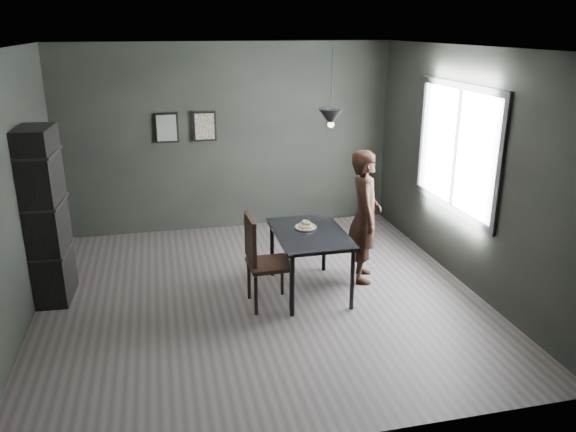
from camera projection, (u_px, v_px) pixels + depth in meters
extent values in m
plane|color=#3B3432|center=(260.00, 296.00, 6.58)|extent=(5.00, 5.00, 0.00)
cube|color=black|center=(228.00, 138.00, 8.44)|extent=(5.00, 0.10, 2.80)
cube|color=silver|center=(256.00, 47.00, 5.68)|extent=(5.00, 5.00, 0.02)
cube|color=white|center=(456.00, 148.00, 6.79)|extent=(0.02, 1.80, 1.40)
cube|color=black|center=(456.00, 148.00, 6.78)|extent=(0.04, 1.96, 1.56)
cube|color=black|center=(310.00, 234.00, 6.48)|extent=(0.80, 1.20, 0.04)
cylinder|color=black|center=(292.00, 286.00, 6.03)|extent=(0.05, 0.05, 0.71)
cylinder|color=black|center=(352.00, 280.00, 6.17)|extent=(0.05, 0.05, 0.71)
cylinder|color=black|center=(272.00, 249.00, 7.02)|extent=(0.05, 0.05, 0.71)
cylinder|color=black|center=(324.00, 245.00, 7.17)|extent=(0.05, 0.05, 0.71)
cylinder|color=white|center=(306.00, 228.00, 6.60)|extent=(0.23, 0.23, 0.01)
torus|color=beige|center=(309.00, 225.00, 6.62)|extent=(0.11, 0.11, 0.04)
torus|color=beige|center=(303.00, 224.00, 6.63)|extent=(0.11, 0.11, 0.04)
torus|color=beige|center=(303.00, 226.00, 6.57)|extent=(0.11, 0.11, 0.04)
torus|color=beige|center=(308.00, 227.00, 6.56)|extent=(0.11, 0.11, 0.04)
torus|color=beige|center=(306.00, 223.00, 6.58)|extent=(0.16, 0.16, 0.06)
imported|color=black|center=(365.00, 216.00, 6.79)|extent=(0.54, 0.68, 1.64)
cube|color=black|center=(269.00, 264.00, 6.24)|extent=(0.48, 0.48, 0.04)
cube|color=black|center=(250.00, 239.00, 6.08)|extent=(0.06, 0.46, 0.51)
cylinder|color=black|center=(256.00, 296.00, 6.09)|extent=(0.04, 0.04, 0.45)
cylinder|color=black|center=(291.00, 292.00, 6.19)|extent=(0.04, 0.04, 0.45)
cylinder|color=black|center=(249.00, 281.00, 6.46)|extent=(0.04, 0.04, 0.45)
cylinder|color=black|center=(282.00, 277.00, 6.55)|extent=(0.04, 0.04, 0.45)
cube|color=black|center=(45.00, 216.00, 6.24)|extent=(0.42, 0.69, 1.99)
cylinder|color=black|center=(332.00, 83.00, 6.08)|extent=(0.01, 0.01, 0.75)
cone|color=black|center=(331.00, 117.00, 6.20)|extent=(0.28, 0.28, 0.18)
sphere|color=#FFE0B2|center=(331.00, 124.00, 6.22)|extent=(0.07, 0.07, 0.07)
cube|color=black|center=(167.00, 128.00, 8.15)|extent=(0.34, 0.03, 0.44)
cube|color=#3E574B|center=(167.00, 128.00, 8.13)|extent=(0.28, 0.01, 0.38)
cube|color=black|center=(205.00, 126.00, 8.27)|extent=(0.34, 0.03, 0.44)
cube|color=#4E3A2D|center=(205.00, 127.00, 8.25)|extent=(0.28, 0.01, 0.38)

